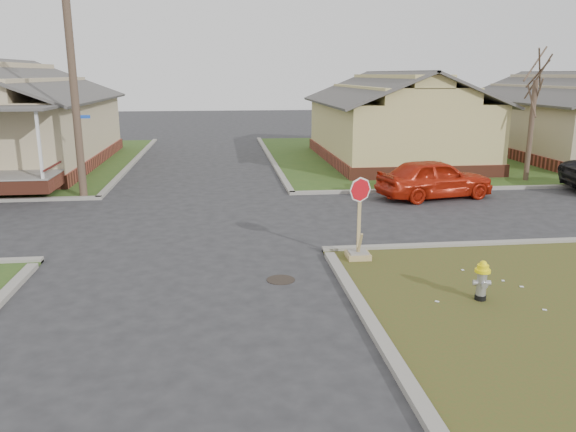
{
  "coord_description": "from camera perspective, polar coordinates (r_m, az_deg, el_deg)",
  "views": [
    {
      "loc": [
        0.96,
        -12.32,
        4.51
      ],
      "look_at": [
        2.54,
        1.0,
        1.1
      ],
      "focal_mm": 35.0,
      "sensor_mm": 36.0,
      "label": 1
    }
  ],
  "objects": [
    {
      "name": "utility_pole",
      "position": [
        21.84,
        -21.07,
        13.74
      ],
      "size": [
        1.8,
        0.28,
        9.0
      ],
      "color": "#4A372A",
      "rests_on": "ground"
    },
    {
      "name": "curbs",
      "position": [
        17.93,
        -9.63,
        -0.52
      ],
      "size": [
        80.0,
        40.0,
        0.12
      ],
      "primitive_type": null,
      "color": "gray",
      "rests_on": "ground"
    },
    {
      "name": "tree_mid_right",
      "position": [
        26.13,
        23.42,
        7.92
      ],
      "size": [
        0.22,
        0.22,
        4.2
      ],
      "primitive_type": "cylinder",
      "color": "#4A372A",
      "rests_on": "verge_far_right"
    },
    {
      "name": "side_house_tan",
      "position": [
        34.62,
        26.95,
        8.89
      ],
      "size": [
        7.6,
        11.6,
        4.7
      ],
      "color": "brown",
      "rests_on": "ground"
    },
    {
      "name": "red_sedan",
      "position": [
        21.56,
        14.68,
        3.72
      ],
      "size": [
        4.59,
        2.57,
        1.48
      ],
      "primitive_type": "imported",
      "rotation": [
        0.0,
        0.0,
        1.77
      ],
      "color": "#B6210D",
      "rests_on": "ground"
    },
    {
      "name": "ground",
      "position": [
        13.16,
        -10.6,
        -6.04
      ],
      "size": [
        120.0,
        120.0,
        0.0
      ],
      "primitive_type": "plane",
      "color": "#262629",
      "rests_on": "ground"
    },
    {
      "name": "manhole",
      "position": [
        12.71,
        -0.74,
        -6.49
      ],
      "size": [
        0.64,
        0.64,
        0.01
      ],
      "primitive_type": "cylinder",
      "color": "black",
      "rests_on": "ground"
    },
    {
      "name": "stop_sign",
      "position": [
        13.99,
        7.17,
        -2.54
      ],
      "size": [
        0.58,
        0.57,
        2.05
      ],
      "rotation": [
        0.0,
        0.0,
        -0.01
      ],
      "color": "tan",
      "rests_on": "ground"
    },
    {
      "name": "side_house_yellow",
      "position": [
        30.3,
        10.75,
        9.62
      ],
      "size": [
        7.6,
        11.6,
        4.7
      ],
      "color": "brown",
      "rests_on": "ground"
    },
    {
      "name": "fire_hydrant",
      "position": [
        12.02,
        19.11,
        -6.01
      ],
      "size": [
        0.31,
        0.31,
        0.84
      ],
      "rotation": [
        0.0,
        0.0,
        -0.18
      ],
      "color": "black",
      "rests_on": "ground"
    }
  ]
}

